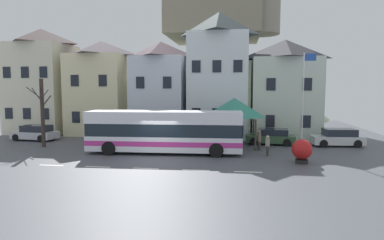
# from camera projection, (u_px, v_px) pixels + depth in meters

# --- Properties ---
(ground_plane) EXTENTS (40.00, 60.00, 0.07)m
(ground_plane) POSITION_uv_depth(u_px,v_px,m) (156.00, 160.00, 22.17)
(ground_plane) COLOR #4B4F55
(townhouse_00) EXTENTS (5.87, 5.94, 11.04)m
(townhouse_00) POSITION_uv_depth(u_px,v_px,m) (43.00, 81.00, 35.53)
(townhouse_00) COLOR beige
(townhouse_00) RESTS_ON ground_plane
(townhouse_01) EXTENTS (5.68, 6.33, 9.66)m
(townhouse_01) POSITION_uv_depth(u_px,v_px,m) (102.00, 88.00, 34.88)
(townhouse_01) COLOR beige
(townhouse_01) RESTS_ON ground_plane
(townhouse_02) EXTENTS (5.17, 6.06, 9.46)m
(townhouse_02) POSITION_uv_depth(u_px,v_px,m) (161.00, 88.00, 33.88)
(townhouse_02) COLOR silver
(townhouse_02) RESTS_ON ground_plane
(townhouse_03) EXTENTS (5.65, 6.79, 12.30)m
(townhouse_03) POSITION_uv_depth(u_px,v_px,m) (219.00, 74.00, 33.30)
(townhouse_03) COLOR silver
(townhouse_03) RESTS_ON ground_plane
(townhouse_04) EXTENTS (6.22, 5.77, 9.39)m
(townhouse_04) POSITION_uv_depth(u_px,v_px,m) (284.00, 89.00, 32.06)
(townhouse_04) COLOR silver
(townhouse_04) RESTS_ON ground_plane
(hilltop_castle) EXTENTS (36.58, 36.58, 22.79)m
(hilltop_castle) POSITION_uv_depth(u_px,v_px,m) (215.00, 70.00, 55.60)
(hilltop_castle) COLOR #687258
(hilltop_castle) RESTS_ON ground_plane
(transit_bus) EXTENTS (11.35, 3.00, 3.09)m
(transit_bus) POSITION_uv_depth(u_px,v_px,m) (165.00, 132.00, 24.17)
(transit_bus) COLOR white
(transit_bus) RESTS_ON ground_plane
(bus_shelter) EXTENTS (3.60, 3.60, 3.97)m
(bus_shelter) POSITION_uv_depth(u_px,v_px,m) (234.00, 108.00, 26.83)
(bus_shelter) COLOR #473D33
(bus_shelter) RESTS_ON ground_plane
(parked_car_00) EXTENTS (4.21, 2.20, 1.32)m
(parked_car_00) POSITION_uv_depth(u_px,v_px,m) (271.00, 137.00, 28.10)
(parked_car_00) COLOR #325434
(parked_car_00) RESTS_ON ground_plane
(parked_car_01) EXTENTS (4.38, 2.08, 1.30)m
(parked_car_01) POSITION_uv_depth(u_px,v_px,m) (111.00, 134.00, 29.76)
(parked_car_01) COLOR #295935
(parked_car_01) RESTS_ON ground_plane
(parked_car_02) EXTENTS (4.21, 2.17, 1.43)m
(parked_car_02) POSITION_uv_depth(u_px,v_px,m) (337.00, 138.00, 27.25)
(parked_car_02) COLOR silver
(parked_car_02) RESTS_ON ground_plane
(parked_car_03) EXTENTS (4.17, 2.26, 1.39)m
(parked_car_03) POSITION_uv_depth(u_px,v_px,m) (35.00, 133.00, 30.29)
(parked_car_03) COLOR silver
(parked_car_03) RESTS_ON ground_plane
(pedestrian_00) EXTENTS (0.28, 0.32, 1.57)m
(pedestrian_00) POSITION_uv_depth(u_px,v_px,m) (259.00, 139.00, 25.32)
(pedestrian_00) COLOR #38332D
(pedestrian_00) RESTS_ON ground_plane
(pedestrian_01) EXTENTS (0.32, 0.35, 1.45)m
(pedestrian_01) POSITION_uv_depth(u_px,v_px,m) (268.00, 145.00, 23.23)
(pedestrian_01) COLOR #38332D
(pedestrian_01) RESTS_ON ground_plane
(public_bench) EXTENTS (1.76, 0.48, 0.87)m
(public_bench) POSITION_uv_depth(u_px,v_px,m) (209.00, 136.00, 29.86)
(public_bench) COLOR brown
(public_bench) RESTS_ON ground_plane
(flagpole) EXTENTS (0.95, 0.10, 7.50)m
(flagpole) POSITION_uv_depth(u_px,v_px,m) (304.00, 94.00, 25.96)
(flagpole) COLOR silver
(flagpole) RESTS_ON ground_plane
(harbour_buoy) EXTENTS (1.28, 1.28, 1.53)m
(harbour_buoy) POSITION_uv_depth(u_px,v_px,m) (302.00, 150.00, 20.91)
(harbour_buoy) COLOR black
(harbour_buoy) RESTS_ON ground_plane
(bare_tree_00) EXTENTS (1.92, 1.76, 5.51)m
(bare_tree_00) POSITION_uv_depth(u_px,v_px,m) (42.00, 111.00, 26.66)
(bare_tree_00) COLOR #382D28
(bare_tree_00) RESTS_ON ground_plane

